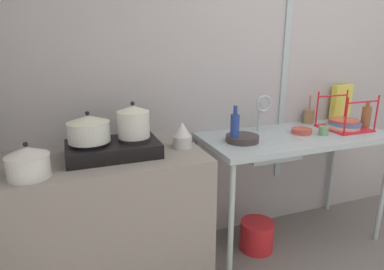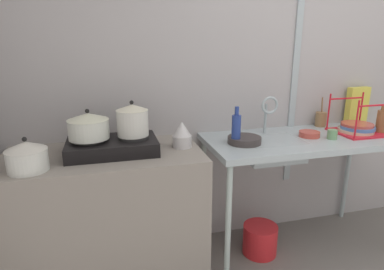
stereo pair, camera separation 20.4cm
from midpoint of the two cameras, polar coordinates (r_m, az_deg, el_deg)
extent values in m
cube|color=#A6A1A2|center=(2.77, 22.54, 11.81)|extent=(5.27, 0.10, 2.67)
cube|color=#A0AEB3|center=(2.61, 20.16, 14.81)|extent=(0.05, 0.01, 2.14)
cube|color=gray|center=(2.14, -11.68, -13.97)|extent=(1.16, 0.59, 0.85)
cube|color=#A0AEB3|center=(2.42, 21.05, -0.85)|extent=(1.35, 0.59, 0.04)
cylinder|color=#A2B4B0|center=(2.08, 9.21, -15.52)|extent=(0.04, 0.04, 0.81)
cylinder|color=#A6B5AE|center=(2.50, 4.39, -9.66)|extent=(0.04, 0.04, 0.81)
cylinder|color=#9BABAE|center=(3.13, 27.10, -6.05)|extent=(0.04, 0.04, 0.81)
cube|color=black|center=(1.96, -10.82, -1.99)|extent=(0.52, 0.32, 0.08)
cylinder|color=black|center=(1.94, -14.56, -0.87)|extent=(0.18, 0.18, 0.02)
cylinder|color=black|center=(1.96, -7.27, -0.35)|extent=(0.18, 0.18, 0.02)
cylinder|color=silver|center=(1.92, -14.69, 0.96)|extent=(0.23, 0.23, 0.11)
cone|color=beige|center=(1.91, -14.84, 3.12)|extent=(0.23, 0.23, 0.04)
sphere|color=black|center=(1.90, -14.91, 4.02)|extent=(0.02, 0.02, 0.02)
cylinder|color=silver|center=(1.93, -7.36, 2.08)|extent=(0.18, 0.18, 0.15)
cone|color=beige|center=(1.91, -7.46, 4.78)|extent=(0.19, 0.19, 0.03)
sphere|color=black|center=(1.91, -7.49, 5.62)|extent=(0.02, 0.02, 0.02)
cylinder|color=silver|center=(1.81, -23.91, -4.09)|extent=(0.20, 0.20, 0.11)
cone|color=beige|center=(1.79, -24.19, -1.74)|extent=(0.20, 0.20, 0.04)
sphere|color=black|center=(1.78, -24.31, -0.73)|extent=(0.02, 0.02, 0.02)
cylinder|color=beige|center=(2.03, 1.12, -1.14)|extent=(0.12, 0.12, 0.07)
cone|color=beige|center=(2.01, 1.13, 1.08)|extent=(0.11, 0.11, 0.09)
cube|color=#A0AEB3|center=(2.30, 16.21, -2.45)|extent=(0.39, 0.29, 0.13)
cylinder|color=#A0AEB3|center=(2.42, 15.02, 2.76)|extent=(0.02, 0.02, 0.21)
torus|color=#A0AEB3|center=(2.35, 15.84, 4.98)|extent=(0.12, 0.02, 0.12)
cylinder|color=#393231|center=(2.16, 11.79, -0.89)|extent=(0.22, 0.22, 0.04)
cylinder|color=red|center=(2.45, 28.91, 2.18)|extent=(0.01, 0.01, 0.27)
cylinder|color=red|center=(2.66, 24.76, 3.65)|extent=(0.01, 0.01, 0.27)
cylinder|color=red|center=(2.85, 29.20, 3.81)|extent=(0.01, 0.01, 0.27)
cylinder|color=red|center=(2.53, 31.54, 4.40)|extent=(0.28, 0.01, 0.01)
cylinder|color=red|center=(2.73, 27.31, 5.67)|extent=(0.28, 0.01, 0.01)
cube|color=red|center=(2.67, 28.70, 0.37)|extent=(0.30, 0.30, 0.01)
cylinder|color=beige|center=(2.66, 28.60, 0.72)|extent=(0.24, 0.24, 0.02)
cylinder|color=#4870B2|center=(2.66, 28.88, 1.12)|extent=(0.23, 0.23, 0.02)
cylinder|color=#BF493F|center=(2.66, 28.81, 1.53)|extent=(0.22, 0.22, 0.02)
cylinder|color=#6B9C6A|center=(2.44, 25.47, 0.07)|extent=(0.07, 0.07, 0.06)
cylinder|color=#BB473B|center=(2.44, 22.03, 0.12)|extent=(0.14, 0.14, 0.04)
cylinder|color=navy|center=(2.09, 10.46, 0.79)|extent=(0.06, 0.06, 0.19)
cylinder|color=navy|center=(2.07, 10.63, 4.11)|extent=(0.03, 0.03, 0.06)
cylinder|color=brown|center=(2.74, 31.97, 1.91)|extent=(0.07, 0.07, 0.17)
cylinder|color=brown|center=(2.72, 32.28, 3.98)|extent=(0.03, 0.03, 0.03)
cube|color=#D8D048|center=(2.97, 28.60, 4.52)|extent=(0.19, 0.07, 0.29)
cylinder|color=olive|center=(2.76, 23.50, 2.49)|extent=(0.08, 0.08, 0.11)
cylinder|color=olive|center=(2.74, 23.68, 4.08)|extent=(0.06, 0.05, 0.19)
cylinder|color=red|center=(2.54, 14.11, -17.26)|extent=(0.24, 0.24, 0.22)
camera|label=1|loc=(0.10, -87.14, 0.82)|focal=30.65mm
camera|label=2|loc=(0.10, 92.86, -0.82)|focal=30.65mm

